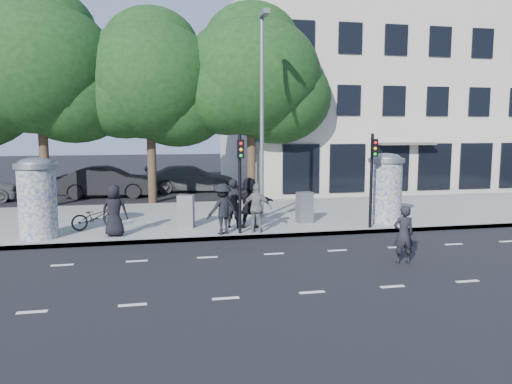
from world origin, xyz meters
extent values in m
plane|color=black|center=(0.00, 0.00, 0.00)|extent=(120.00, 120.00, 0.00)
cube|color=gray|center=(0.00, 7.50, 0.07)|extent=(40.00, 8.00, 0.15)
cube|color=slate|center=(0.00, 3.55, 0.07)|extent=(40.00, 0.10, 0.16)
cube|color=silver|center=(0.00, -2.20, 0.00)|extent=(32.00, 0.12, 0.01)
cube|color=silver|center=(0.00, 1.40, 0.00)|extent=(32.00, 0.12, 0.01)
cylinder|color=beige|center=(-7.20, 4.50, 1.30)|extent=(1.20, 1.20, 2.30)
cylinder|color=slate|center=(-7.20, 4.50, 2.53)|extent=(1.36, 1.36, 0.16)
ellipsoid|color=slate|center=(-7.20, 4.50, 2.61)|extent=(1.10, 1.10, 0.38)
cylinder|color=beige|center=(5.20, 4.70, 1.30)|extent=(1.20, 1.20, 2.30)
cylinder|color=slate|center=(5.20, 4.70, 2.53)|extent=(1.36, 1.36, 0.16)
ellipsoid|color=slate|center=(5.20, 4.70, 2.61)|extent=(1.10, 1.10, 0.38)
cylinder|color=black|center=(-0.60, 3.85, 1.85)|extent=(0.11, 0.11, 3.40)
cube|color=black|center=(-0.60, 3.67, 3.05)|extent=(0.22, 0.14, 0.62)
cylinder|color=black|center=(4.20, 3.85, 1.85)|extent=(0.11, 0.11, 3.40)
cube|color=black|center=(4.20, 3.67, 3.05)|extent=(0.22, 0.14, 0.62)
cylinder|color=slate|center=(0.80, 6.70, 4.15)|extent=(0.16, 0.16, 8.00)
cube|color=slate|center=(0.80, 6.30, 8.05)|extent=(0.25, 0.90, 0.18)
cylinder|color=#38281C|center=(-8.50, 12.50, 2.36)|extent=(0.44, 0.44, 4.73)
ellipsoid|color=black|center=(-8.50, 12.50, 6.51)|extent=(7.20, 7.20, 6.12)
cylinder|color=#38281C|center=(-3.50, 12.70, 2.21)|extent=(0.44, 0.44, 4.41)
ellipsoid|color=black|center=(-3.50, 12.70, 6.08)|extent=(6.80, 6.80, 5.78)
cylinder|color=#38281C|center=(1.50, 12.30, 2.29)|extent=(0.44, 0.44, 4.59)
ellipsoid|color=black|center=(1.50, 12.30, 6.32)|extent=(7.00, 7.00, 5.95)
cube|color=beige|center=(12.00, 20.00, 6.00)|extent=(20.00, 15.00, 12.00)
cube|color=black|center=(12.00, 12.45, 1.60)|extent=(18.00, 0.10, 2.60)
cube|color=#59544C|center=(10.00, 12.10, 2.90)|extent=(3.20, 0.90, 0.12)
cube|color=#194C8C|center=(2.50, 12.45, 3.20)|extent=(1.60, 0.06, 0.30)
imported|color=black|center=(-4.77, 4.24, 1.02)|extent=(0.93, 0.69, 1.73)
imported|color=black|center=(-0.67, 4.85, 1.04)|extent=(0.76, 0.64, 1.79)
imported|color=black|center=(-1.20, 3.85, 1.01)|extent=(1.27, 0.99, 1.73)
imported|color=slate|center=(0.00, 3.85, 1.01)|extent=(1.14, 0.88, 1.71)
imported|color=black|center=(-0.10, 4.69, 1.07)|extent=(1.82, 1.14, 1.85)
imported|color=black|center=(3.27, -0.31, 0.81)|extent=(0.62, 0.44, 1.62)
imported|color=black|center=(-5.52, 5.59, 0.60)|extent=(1.13, 1.80, 0.89)
cube|color=slate|center=(-2.34, 5.25, 0.75)|extent=(0.66, 0.56, 1.19)
cube|color=gray|center=(2.14, 5.22, 0.74)|extent=(0.62, 0.49, 1.18)
imported|color=black|center=(-5.85, 15.24, 0.83)|extent=(2.24, 5.21, 1.67)
imported|color=#595D61|center=(-1.25, 16.85, 0.77)|extent=(2.24, 5.35, 1.54)
camera|label=1|loc=(-3.53, -12.74, 3.74)|focal=35.00mm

